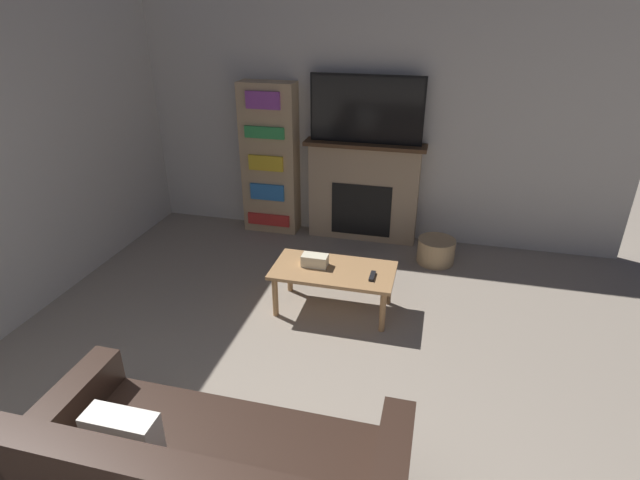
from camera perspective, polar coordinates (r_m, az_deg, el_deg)
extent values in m
cube|color=beige|center=(5.47, 4.05, 14.07)|extent=(5.67, 0.06, 2.70)
cube|color=beige|center=(4.62, -32.55, 7.89)|extent=(0.06, 5.41, 2.70)
cube|color=tan|center=(5.54, 4.97, 5.35)|extent=(1.19, 0.22, 1.06)
cube|color=black|center=(5.49, 4.71, 3.40)|extent=(0.66, 0.01, 0.58)
cube|color=#4C331E|center=(5.35, 5.16, 10.80)|extent=(1.29, 0.28, 0.04)
cube|color=black|center=(5.27, 5.32, 14.63)|extent=(1.18, 0.03, 0.69)
cube|color=black|center=(5.25, 5.30, 14.61)|extent=(1.14, 0.01, 0.65)
cube|color=black|center=(3.19, -26.71, -20.03)|extent=(0.16, 0.86, 0.63)
cube|color=silver|center=(2.75, -21.54, -20.31)|extent=(0.36, 0.14, 0.28)
cube|color=#A87A4C|center=(4.23, 1.55, -3.51)|extent=(1.03, 0.54, 0.03)
cylinder|color=#A87A4C|center=(4.27, -5.14, -6.46)|extent=(0.05, 0.05, 0.37)
cylinder|color=#A87A4C|center=(4.10, 7.17, -8.10)|extent=(0.05, 0.05, 0.37)
cylinder|color=#A87A4C|center=(4.61, -3.47, -3.76)|extent=(0.05, 0.05, 0.37)
cylinder|color=#A87A4C|center=(4.45, 7.89, -5.16)|extent=(0.05, 0.05, 0.37)
cube|color=beige|center=(4.25, -0.60, -2.35)|extent=(0.22, 0.12, 0.10)
cube|color=black|center=(4.12, 6.00, -4.12)|extent=(0.04, 0.15, 0.02)
cube|color=tan|center=(5.67, -5.72, 9.15)|extent=(0.62, 0.26, 1.68)
cube|color=red|center=(5.78, -5.90, 2.33)|extent=(0.49, 0.03, 0.13)
cube|color=#2D70B7|center=(5.65, -6.06, 5.46)|extent=(0.39, 0.03, 0.18)
cube|color=gold|center=(5.54, -6.22, 8.72)|extent=(0.39, 0.03, 0.17)
cube|color=green|center=(5.45, -6.39, 12.10)|extent=(0.44, 0.03, 0.12)
cube|color=purple|center=(5.38, -6.57, 15.58)|extent=(0.37, 0.03, 0.18)
cylinder|color=tan|center=(5.26, 13.11, -1.20)|extent=(0.38, 0.38, 0.25)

